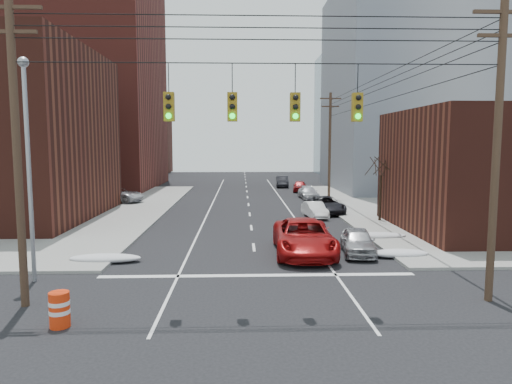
{
  "coord_description": "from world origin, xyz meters",
  "views": [
    {
      "loc": [
        -0.71,
        -13.17,
        5.84
      ],
      "look_at": [
        0.17,
        13.31,
        3.0
      ],
      "focal_mm": 32.0,
      "sensor_mm": 36.0,
      "label": 1
    }
  ],
  "objects": [
    {
      "name": "ground",
      "position": [
        0.0,
        0.0,
        0.0
      ],
      "size": [
        160.0,
        160.0,
        0.0
      ],
      "primitive_type": "plane",
      "color": "black",
      "rests_on": "ground"
    },
    {
      "name": "lot_car_d",
      "position": [
        -17.54,
        24.71,
        0.77
      ],
      "size": [
        3.86,
        2.12,
        1.24
      ],
      "primitive_type": "imported",
      "rotation": [
        0.0,
        0.0,
        1.38
      ],
      "color": "#ADAEB2",
      "rests_on": "sidewalk_nw"
    },
    {
      "name": "construction_barrel",
      "position": [
        -6.5,
        1.05,
        0.59
      ],
      "size": [
        0.66,
        0.66,
        1.14
      ],
      "rotation": [
        0.0,
        0.0,
        -0.01
      ],
      "color": "red",
      "rests_on": "ground"
    },
    {
      "name": "utility_pole_right",
      "position": [
        8.5,
        3.0,
        5.78
      ],
      "size": [
        2.2,
        0.28,
        11.0
      ],
      "color": "#473323",
      "rests_on": "ground"
    },
    {
      "name": "lot_car_b",
      "position": [
        -12.77,
        30.99,
        0.88
      ],
      "size": [
        5.66,
        3.53,
        1.46
      ],
      "primitive_type": "imported",
      "rotation": [
        0.0,
        0.0,
        1.35
      ],
      "color": "#ACACB1",
      "rests_on": "sidewalk_nw"
    },
    {
      "name": "snow_nw",
      "position": [
        -7.4,
        9.0,
        0.21
      ],
      "size": [
        3.5,
        1.08,
        0.42
      ],
      "primitive_type": "ellipsoid",
      "color": "silver",
      "rests_on": "ground"
    },
    {
      "name": "utility_pole_far",
      "position": [
        8.5,
        34.0,
        5.78
      ],
      "size": [
        2.2,
        0.28,
        11.0
      ],
      "color": "#473323",
      "rests_on": "ground"
    },
    {
      "name": "building_glass",
      "position": [
        24.0,
        70.0,
        11.0
      ],
      "size": [
        20.0,
        18.0,
        22.0
      ],
      "primitive_type": "cube",
      "color": "gray",
      "rests_on": "ground"
    },
    {
      "name": "parked_car_f",
      "position": [
        4.8,
        47.55,
        0.73
      ],
      "size": [
        1.74,
        4.52,
        1.47
      ],
      "primitive_type": "imported",
      "rotation": [
        0.0,
        0.0,
        -0.04
      ],
      "color": "black",
      "rests_on": "ground"
    },
    {
      "name": "snow_east_far",
      "position": [
        7.4,
        14.0,
        0.21
      ],
      "size": [
        4.0,
        1.08,
        0.42
      ],
      "primitive_type": "ellipsoid",
      "color": "silver",
      "rests_on": "ground"
    },
    {
      "name": "parked_car_a",
      "position": [
        5.45,
        10.29,
        0.69
      ],
      "size": [
        2.14,
        4.21,
        1.37
      ],
      "primitive_type": "imported",
      "rotation": [
        0.0,
        0.0,
        -0.13
      ],
      "color": "#A1A0A5",
      "rests_on": "ground"
    },
    {
      "name": "red_pickup",
      "position": [
        2.6,
        10.37,
        0.91
      ],
      "size": [
        3.2,
        6.63,
        1.82
      ],
      "primitive_type": "imported",
      "rotation": [
        0.0,
        0.0,
        -0.03
      ],
      "color": "#980D0E",
      "rests_on": "ground"
    },
    {
      "name": "parked_car_d",
      "position": [
        6.4,
        34.51,
        0.62
      ],
      "size": [
        2.01,
        4.39,
        1.24
      ],
      "primitive_type": "imported",
      "rotation": [
        0.0,
        0.0,
        0.06
      ],
      "color": "#AFAFB4",
      "rests_on": "ground"
    },
    {
      "name": "utility_pole_left",
      "position": [
        -8.5,
        3.0,
        5.78
      ],
      "size": [
        2.2,
        0.28,
        11.0
      ],
      "color": "#473323",
      "rests_on": "ground"
    },
    {
      "name": "parked_car_b",
      "position": [
        5.1,
        22.17,
        0.61
      ],
      "size": [
        1.74,
        3.85,
        1.23
      ],
      "primitive_type": "imported",
      "rotation": [
        0.0,
        0.0,
        0.12
      ],
      "color": "white",
      "rests_on": "ground"
    },
    {
      "name": "lot_car_a",
      "position": [
        -14.9,
        20.35,
        0.81
      ],
      "size": [
        4.24,
        2.6,
        1.32
      ],
      "primitive_type": "imported",
      "rotation": [
        0.0,
        0.0,
        1.9
      ],
      "color": "silver",
      "rests_on": "sidewalk_nw"
    },
    {
      "name": "parked_car_c",
      "position": [
        6.4,
        24.42,
        0.7
      ],
      "size": [
        2.93,
        5.28,
        1.4
      ],
      "primitive_type": "imported",
      "rotation": [
        0.0,
        0.0,
        0.13
      ],
      "color": "black",
      "rests_on": "ground"
    },
    {
      "name": "building_brick_tall",
      "position": [
        -24.0,
        48.0,
        15.0
      ],
      "size": [
        24.0,
        20.0,
        30.0
      ],
      "primitive_type": "cube",
      "color": "maroon",
      "rests_on": "ground"
    },
    {
      "name": "street_light",
      "position": [
        -9.5,
        6.0,
        5.54
      ],
      "size": [
        0.44,
        0.44,
        9.32
      ],
      "color": "gray",
      "rests_on": "ground"
    },
    {
      "name": "parked_car_e",
      "position": [
        6.4,
        41.45,
        0.67
      ],
      "size": [
        2.09,
        4.09,
        1.33
      ],
      "primitive_type": "imported",
      "rotation": [
        0.0,
        0.0,
        -0.14
      ],
      "color": "maroon",
      "rests_on": "ground"
    },
    {
      "name": "building_brick_far",
      "position": [
        -26.0,
        74.0,
        6.0
      ],
      "size": [
        22.0,
        18.0,
        12.0
      ],
      "primitive_type": "cube",
      "color": "#481D15",
      "rests_on": "ground"
    },
    {
      "name": "traffic_signals",
      "position": [
        0.1,
        2.97,
        7.17
      ],
      "size": [
        17.0,
        0.42,
        2.02
      ],
      "color": "black",
      "rests_on": "ground"
    },
    {
      "name": "bare_tree",
      "position": [
        9.59,
        20.0,
        2.32
      ],
      "size": [
        2.09,
        2.2,
        4.93
      ],
      "color": "black",
      "rests_on": "ground"
    },
    {
      "name": "snow_ne",
      "position": [
        7.4,
        9.5,
        0.21
      ],
      "size": [
        3.0,
        1.08,
        0.42
      ],
      "primitive_type": "ellipsoid",
      "color": "silver",
      "rests_on": "ground"
    },
    {
      "name": "lot_car_c",
      "position": [
        -17.36,
        19.46,
        0.76
      ],
      "size": [
        4.53,
        2.8,
        1.23
      ],
      "primitive_type": "imported",
      "rotation": [
        0.0,
        0.0,
        1.85
      ],
      "color": "black",
      "rests_on": "sidewalk_nw"
    },
    {
      "name": "building_office",
      "position": [
        22.0,
        44.0,
        12.5
      ],
      "size": [
        22.0,
        20.0,
        25.0
      ],
      "primitive_type": "cube",
      "color": "gray",
      "rests_on": "ground"
    }
  ]
}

